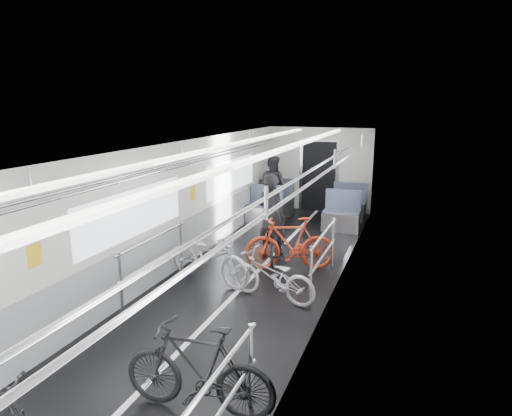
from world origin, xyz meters
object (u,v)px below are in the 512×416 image
(bike_left_far, at_px, (209,256))
(person_standing, at_px, (271,217))
(bike_aisle, at_px, (279,242))
(bike_right_near, at_px, (198,369))
(bike_right_mid, at_px, (272,276))
(bike_right_far, at_px, (290,243))
(person_seated, at_px, (272,185))

(bike_left_far, relative_size, person_standing, 1.03)
(bike_aisle, bearing_deg, bike_right_near, -91.62)
(bike_right_mid, xyz_separation_m, bike_right_far, (-0.10, 1.43, 0.11))
(bike_aisle, relative_size, person_seated, 0.93)
(bike_right_far, relative_size, person_standing, 0.98)
(bike_right_near, bearing_deg, bike_right_mid, 179.20)
(bike_right_near, height_order, person_standing, person_standing)
(bike_left_far, bearing_deg, bike_right_near, -139.28)
(bike_right_far, relative_size, person_seated, 1.02)
(bike_left_far, distance_m, bike_aisle, 1.65)
(bike_right_far, bearing_deg, bike_right_near, -16.83)
(bike_left_far, bearing_deg, bike_right_far, -30.36)
(person_standing, relative_size, person_seated, 1.05)
(bike_right_near, height_order, bike_right_far, bike_right_far)
(bike_right_far, xyz_separation_m, bike_aisle, (-0.33, 0.34, -0.10))
(person_standing, bearing_deg, bike_right_near, 115.34)
(bike_right_mid, distance_m, person_seated, 5.76)
(bike_right_near, relative_size, bike_right_far, 0.96)
(bike_left_far, xyz_separation_m, bike_aisle, (0.84, 1.42, -0.06))
(bike_right_mid, distance_m, bike_aisle, 1.82)
(bike_right_near, xyz_separation_m, bike_right_mid, (-0.14, 2.85, -0.09))
(bike_left_far, distance_m, person_seated, 5.15)
(bike_right_far, distance_m, person_seated, 4.38)
(bike_right_mid, xyz_separation_m, person_seated, (-1.76, 5.47, 0.43))
(bike_right_near, height_order, bike_aisle, bike_right_near)
(bike_right_mid, relative_size, bike_aisle, 0.98)
(bike_right_near, height_order, bike_right_mid, bike_right_near)
(person_standing, distance_m, person_seated, 3.77)
(bike_right_near, bearing_deg, bike_left_far, -159.89)
(bike_right_mid, height_order, bike_aisle, bike_aisle)
(bike_right_far, bearing_deg, bike_left_far, -67.35)
(bike_right_mid, bearing_deg, person_standing, -149.67)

